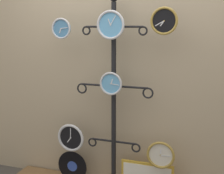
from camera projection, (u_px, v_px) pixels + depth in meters
shop_wall at (119, 53)px, 3.06m from camera, size 4.40×0.04×2.80m
display_stand at (114, 129)px, 3.05m from camera, size 0.77×0.44×1.96m
clock_top_left at (61, 28)px, 2.94m from camera, size 0.20×0.04×0.20m
clock_top_center at (111, 25)px, 2.77m from camera, size 0.26×0.04×0.26m
clock_top_right at (164, 21)px, 2.60m from camera, size 0.23×0.04×0.23m
clock_middle_center at (111, 84)px, 2.89m from camera, size 0.22×0.04×0.22m
clock_bottom_left at (71, 138)px, 3.09m from camera, size 0.28×0.04×0.28m
clock_bottom_right at (161, 155)px, 2.83m from camera, size 0.26×0.04×0.26m
vinyl_record at (72, 166)px, 3.25m from camera, size 0.32×0.01×0.32m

